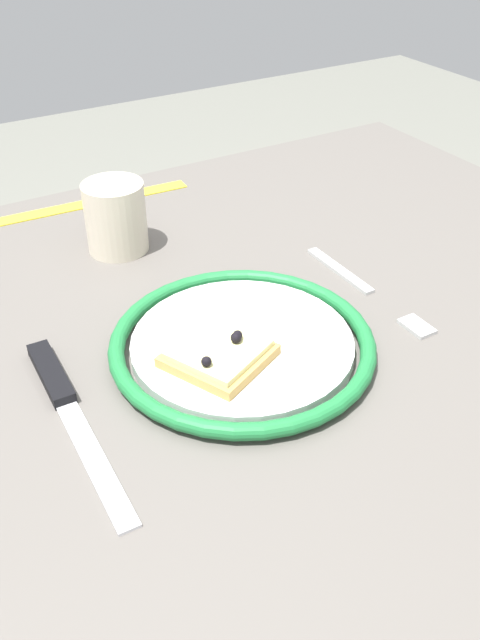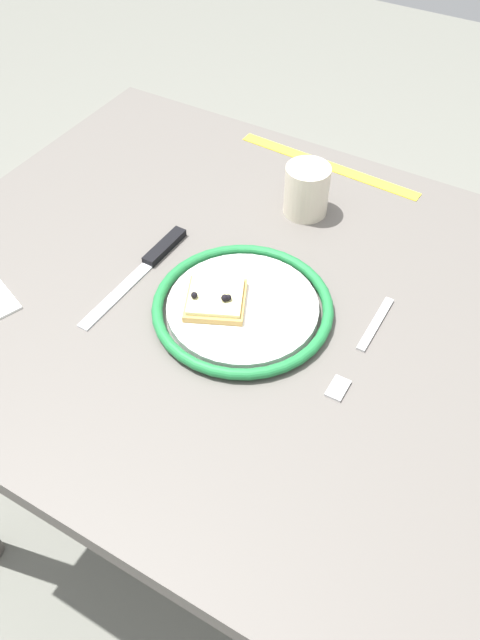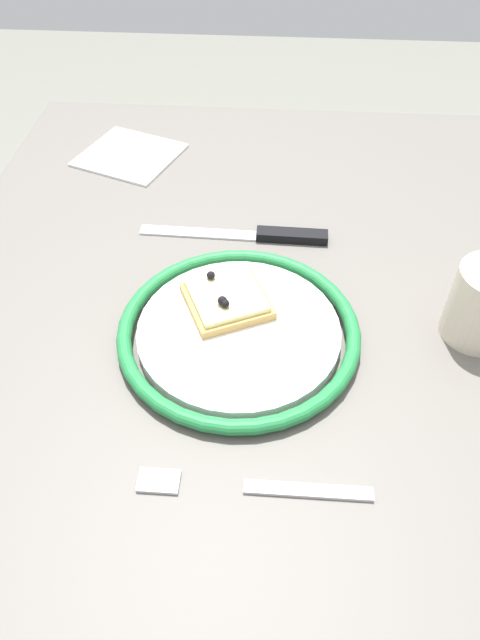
{
  "view_description": "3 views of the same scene",
  "coord_description": "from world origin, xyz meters",
  "px_view_note": "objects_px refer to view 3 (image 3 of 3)",
  "views": [
    {
      "loc": [
        0.27,
        0.48,
        1.16
      ],
      "look_at": [
        -0.0,
        0.01,
        0.78
      ],
      "focal_mm": 38.14,
      "sensor_mm": 36.0,
      "label": 1
    },
    {
      "loc": [
        -0.3,
        0.57,
        1.42
      ],
      "look_at": [
        -0.0,
        0.06,
        0.77
      ],
      "focal_mm": 35.83,
      "sensor_mm": 36.0,
      "label": 2
    },
    {
      "loc": [
        -0.39,
        0.01,
        1.2
      ],
      "look_at": [
        0.02,
        0.04,
        0.77
      ],
      "focal_mm": 31.62,
      "sensor_mm": 36.0,
      "label": 3
    }
  ],
  "objects_px": {
    "pizza_slice_near": "(227,299)",
    "napkin": "(130,155)",
    "dining_table": "(269,396)",
    "fork": "(252,487)",
    "plate": "(239,331)",
    "knife": "(266,235)"
  },
  "relations": [
    {
      "from": "dining_table",
      "to": "fork",
      "type": "height_order",
      "value": "fork"
    },
    {
      "from": "plate",
      "to": "napkin",
      "type": "relative_size",
      "value": 1.9
    },
    {
      "from": "fork",
      "to": "napkin",
      "type": "bearing_deg",
      "value": 22.2
    },
    {
      "from": "plate",
      "to": "napkin",
      "type": "distance_m",
      "value": 0.41
    },
    {
      "from": "plate",
      "to": "pizza_slice_near",
      "type": "height_order",
      "value": "pizza_slice_near"
    },
    {
      "from": "dining_table",
      "to": "knife",
      "type": "relative_size",
      "value": 4.46
    },
    {
      "from": "plate",
      "to": "fork",
      "type": "xyz_separation_m",
      "value": [
        -0.17,
        -0.02,
        -0.01
      ]
    },
    {
      "from": "napkin",
      "to": "knife",
      "type": "bearing_deg",
      "value": -130.8
    },
    {
      "from": "pizza_slice_near",
      "to": "fork",
      "type": "distance_m",
      "value": 0.21
    },
    {
      "from": "dining_table",
      "to": "napkin",
      "type": "bearing_deg",
      "value": 32.09
    },
    {
      "from": "plate",
      "to": "knife",
      "type": "relative_size",
      "value": 1.07
    },
    {
      "from": "dining_table",
      "to": "plate",
      "type": "height_order",
      "value": "plate"
    },
    {
      "from": "knife",
      "to": "fork",
      "type": "relative_size",
      "value": 1.2
    },
    {
      "from": "napkin",
      "to": "plate",
      "type": "bearing_deg",
      "value": -151.69
    },
    {
      "from": "dining_table",
      "to": "pizza_slice_near",
      "type": "height_order",
      "value": "pizza_slice_near"
    },
    {
      "from": "plate",
      "to": "knife",
      "type": "distance_m",
      "value": 0.17
    },
    {
      "from": "knife",
      "to": "napkin",
      "type": "relative_size",
      "value": 1.78
    },
    {
      "from": "pizza_slice_near",
      "to": "knife",
      "type": "height_order",
      "value": "pizza_slice_near"
    },
    {
      "from": "dining_table",
      "to": "fork",
      "type": "relative_size",
      "value": 5.33
    },
    {
      "from": "pizza_slice_near",
      "to": "napkin",
      "type": "height_order",
      "value": "pizza_slice_near"
    },
    {
      "from": "napkin",
      "to": "fork",
      "type": "bearing_deg",
      "value": -157.8
    },
    {
      "from": "fork",
      "to": "plate",
      "type": "bearing_deg",
      "value": 7.83
    }
  ]
}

